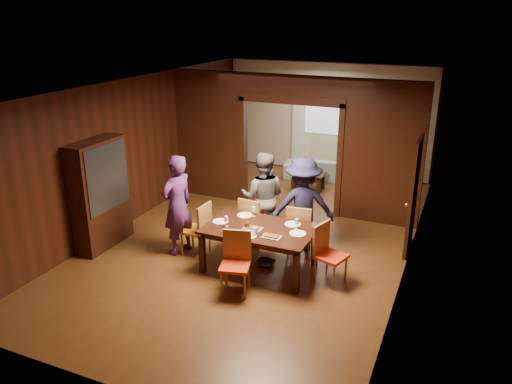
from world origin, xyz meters
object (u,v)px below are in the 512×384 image
at_px(dining_table, 259,248).
at_px(coffee_table, 308,181).
at_px(person_purple, 177,205).
at_px(sofa, 321,168).
at_px(chair_far_r, 301,229).
at_px(chair_left, 195,229).
at_px(chair_right, 331,255).
at_px(hutch, 100,194).
at_px(chair_far_l, 255,222).
at_px(person_grey, 263,197).
at_px(chair_near, 235,264).
at_px(person_navy, 303,205).

relative_size(dining_table, coffee_table, 2.26).
height_order(person_purple, sofa, person_purple).
xyz_separation_m(sofa, chair_far_r, (0.87, -4.28, 0.21)).
distance_m(coffee_table, chair_far_r, 3.54).
distance_m(person_purple, chair_left, 0.53).
relative_size(chair_right, chair_far_r, 1.00).
bearing_deg(person_purple, hutch, -63.01).
bearing_deg(chair_far_l, person_grey, -89.66).
relative_size(person_purple, chair_far_r, 1.87).
xyz_separation_m(chair_left, chair_far_r, (1.73, 0.71, 0.00)).
height_order(dining_table, chair_far_r, chair_far_r).
bearing_deg(chair_left, person_purple, -75.99).
relative_size(dining_table, hutch, 0.90).
bearing_deg(person_purple, coffee_table, -179.03).
distance_m(chair_right, chair_far_l, 1.79).
xyz_separation_m(dining_table, chair_near, (-0.05, -0.84, 0.10)).
bearing_deg(dining_table, chair_far_l, 118.59).
distance_m(person_grey, chair_far_l, 0.48).
distance_m(person_purple, chair_far_r, 2.21).
relative_size(chair_right, chair_far_l, 1.00).
distance_m(person_navy, chair_far_l, 0.96).
bearing_deg(chair_far_r, dining_table, 53.37).
bearing_deg(chair_left, chair_far_r, 114.02).
bearing_deg(person_navy, dining_table, 41.30).
bearing_deg(chair_far_r, chair_far_l, -5.63).
xyz_separation_m(coffee_table, chair_far_l, (0.05, -3.41, 0.28)).
bearing_deg(person_grey, dining_table, 95.02).
distance_m(sofa, coffee_table, 0.89).
xyz_separation_m(person_purple, chair_far_l, (1.15, 0.77, -0.42)).
height_order(person_purple, dining_table, person_purple).
height_order(person_navy, chair_far_l, person_navy).
relative_size(person_purple, chair_right, 1.87).
bearing_deg(person_navy, coffee_table, -98.40).
xyz_separation_m(coffee_table, chair_far_r, (0.94, -3.40, 0.28)).
distance_m(person_purple, chair_right, 2.82).
bearing_deg(coffee_table, hutch, -119.57).
bearing_deg(sofa, person_navy, 91.94).
xyz_separation_m(coffee_table, chair_right, (1.69, -4.13, 0.28)).
height_order(dining_table, chair_far_l, chair_far_l).
relative_size(person_grey, chair_near, 1.78).
bearing_deg(chair_near, coffee_table, 79.89).
height_order(person_purple, person_navy, person_purple).
bearing_deg(coffee_table, chair_near, -85.13).
bearing_deg(chair_left, coffee_table, 170.80).
height_order(chair_far_r, hutch, hutch).
xyz_separation_m(chair_left, chair_near, (1.22, -0.91, 0.00)).
height_order(chair_right, chair_near, same).
height_order(person_grey, sofa, person_grey).
height_order(chair_far_l, chair_far_r, same).
distance_m(person_navy, chair_near, 1.90).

